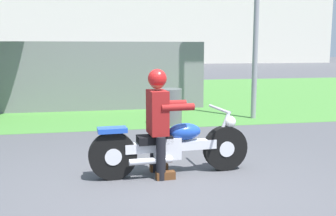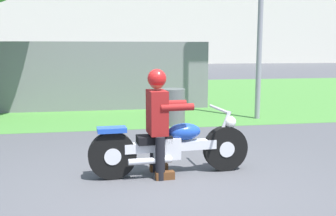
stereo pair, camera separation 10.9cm
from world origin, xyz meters
TOP-DOWN VIEW (x-y plane):
  - ground at (0.00, 0.00)m, footprint 120.00×120.00m
  - grass_verge at (0.00, 9.62)m, footprint 60.00×12.00m
  - stadium_facade at (0.41, 39.82)m, footprint 49.83×8.00m
  - motorcycle_lead at (0.10, 0.64)m, footprint 2.12×0.66m
  - rider_lead at (-0.06, 0.63)m, footprint 0.56×0.48m
  - trash_can at (0.77, 4.01)m, footprint 0.52×0.52m
  - fence_segment at (-1.32, 6.28)m, footprint 7.00×0.06m

SIDE VIEW (x-z plane):
  - ground at x=0.00m, z-range 0.00..0.00m
  - grass_verge at x=0.00m, z-range 0.00..0.01m
  - motorcycle_lead at x=0.10m, z-range -0.05..0.81m
  - trash_can at x=0.77m, z-range 0.00..0.78m
  - rider_lead at x=-0.06m, z-range 0.11..1.49m
  - fence_segment at x=-1.32m, z-range 0.00..1.80m
  - stadium_facade at x=0.41m, z-range 0.00..13.18m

